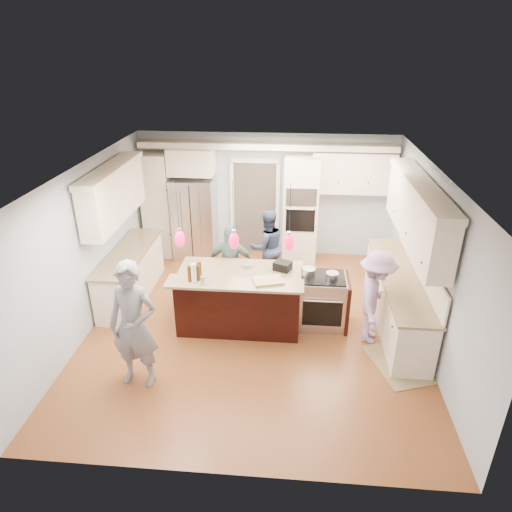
{
  "coord_description": "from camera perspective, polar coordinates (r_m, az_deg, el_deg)",
  "views": [
    {
      "loc": [
        0.6,
        -6.54,
        4.48
      ],
      "look_at": [
        0.0,
        0.35,
        1.15
      ],
      "focal_mm": 32.0,
      "sensor_mm": 36.0,
      "label": 1
    }
  ],
  "objects": [
    {
      "name": "pot_large",
      "position": [
        7.57,
        6.61,
        -1.99
      ],
      "size": [
        0.22,
        0.22,
        0.13
      ],
      "primitive_type": "cylinder",
      "color": "#B7B7BC",
      "rests_on": "island_range"
    },
    {
      "name": "left_cabinets",
      "position": [
        8.65,
        -16.09,
        1.33
      ],
      "size": [
        0.64,
        2.3,
        2.51
      ],
      "color": "#FFEBCE",
      "rests_on": "ground"
    },
    {
      "name": "room_shell",
      "position": [
        7.08,
        -0.24,
        3.65
      ],
      "size": [
        5.54,
        6.04,
        2.72
      ],
      "color": "#B2BCC6",
      "rests_on": "ground"
    },
    {
      "name": "pendant_lights",
      "position": [
        6.65,
        -2.79,
        1.96
      ],
      "size": [
        1.75,
        0.15,
        1.03
      ],
      "color": "black",
      "rests_on": "ground"
    },
    {
      "name": "cutting_board",
      "position": [
        6.94,
        1.51,
        -3.08
      ],
      "size": [
        0.52,
        0.43,
        0.03
      ],
      "primitive_type": "cube",
      "rotation": [
        0.0,
        0.0,
        0.29
      ],
      "color": "tan",
      "rests_on": "kitchen_island"
    },
    {
      "name": "person_range_side",
      "position": [
        7.43,
        14.65,
        -5.09
      ],
      "size": [
        0.79,
        1.11,
        1.56
      ],
      "primitive_type": "imported",
      "rotation": [
        0.0,
        0.0,
        1.35
      ],
      "color": "#A786B5",
      "rests_on": "ground"
    },
    {
      "name": "beer_bottle_c",
      "position": [
        6.98,
        -7.22,
        -2.09
      ],
      "size": [
        0.08,
        0.08,
        0.25
      ],
      "primitive_type": "cylinder",
      "rotation": [
        0.0,
        0.0,
        -0.34
      ],
      "color": "#40230B",
      "rests_on": "kitchen_island"
    },
    {
      "name": "drink_can",
      "position": [
        6.88,
        -6.65,
        -3.07
      ],
      "size": [
        0.08,
        0.08,
        0.14
      ],
      "primitive_type": "cylinder",
      "rotation": [
        0.0,
        0.0,
        -0.18
      ],
      "color": "#B7B7BC",
      "rests_on": "kitchen_island"
    },
    {
      "name": "kitchen_island",
      "position": [
        7.77,
        -2.0,
        -5.25
      ],
      "size": [
        2.1,
        1.46,
        1.12
      ],
      "color": "black",
      "rests_on": "ground"
    },
    {
      "name": "pot_small",
      "position": [
        7.53,
        9.49,
        -2.42
      ],
      "size": [
        0.21,
        0.21,
        0.1
      ],
      "primitive_type": "cylinder",
      "color": "#B7B7BC",
      "rests_on": "island_range"
    },
    {
      "name": "water_bottle",
      "position": [
        6.91,
        -7.81,
        -2.16
      ],
      "size": [
        0.1,
        0.1,
        0.32
      ],
      "primitive_type": "cylinder",
      "rotation": [
        0.0,
        0.0,
        0.43
      ],
      "color": "silver",
      "rests_on": "kitchen_island"
    },
    {
      "name": "person_far_left",
      "position": [
        8.96,
        1.39,
        1.17
      ],
      "size": [
        0.91,
        0.83,
        1.52
      ],
      "primitive_type": "imported",
      "rotation": [
        0.0,
        0.0,
        3.57
      ],
      "color": "navy",
      "rests_on": "ground"
    },
    {
      "name": "person_bar_end",
      "position": [
        6.47,
        -15.04,
        -8.4
      ],
      "size": [
        0.73,
        0.52,
        1.89
      ],
      "primitive_type": "imported",
      "rotation": [
        0.0,
        0.0,
        -0.1
      ],
      "color": "slate",
      "rests_on": "ground"
    },
    {
      "name": "right_counter_run",
      "position": [
        7.87,
        18.01,
        -1.45
      ],
      "size": [
        0.64,
        3.1,
        2.51
      ],
      "color": "#FFEBCE",
      "rests_on": "ground"
    },
    {
      "name": "person_far_right",
      "position": [
        8.35,
        -3.12,
        -0.94
      ],
      "size": [
        0.86,
        0.36,
        1.47
      ],
      "primitive_type": "imported",
      "rotation": [
        0.0,
        0.0,
        3.14
      ],
      "color": "slate",
      "rests_on": "ground"
    },
    {
      "name": "beer_bottle_a",
      "position": [
        7.03,
        -7.08,
        -1.79
      ],
      "size": [
        0.08,
        0.08,
        0.27
      ],
      "primitive_type": "cylinder",
      "rotation": [
        0.0,
        0.0,
        0.28
      ],
      "color": "#40230B",
      "rests_on": "kitchen_island"
    },
    {
      "name": "oven_column",
      "position": [
        9.79,
        5.58,
        5.7
      ],
      "size": [
        0.72,
        0.69,
        2.3
      ],
      "color": "#FFEBCE",
      "rests_on": "ground"
    },
    {
      "name": "island_range",
      "position": [
        7.82,
        8.41,
        -5.54
      ],
      "size": [
        0.82,
        0.71,
        0.92
      ],
      "color": "#B7B7BC",
      "rests_on": "ground"
    },
    {
      "name": "back_upper_cabinets",
      "position": [
        9.81,
        -3.17,
        9.01
      ],
      "size": [
        5.3,
        0.61,
        2.54
      ],
      "color": "#FFEBCE",
      "rests_on": "ground"
    },
    {
      "name": "floor_rug",
      "position": [
        7.43,
        17.49,
        -12.72
      ],
      "size": [
        1.05,
        1.26,
        0.01
      ],
      "primitive_type": "cube",
      "rotation": [
        0.0,
        0.0,
        0.32
      ],
      "color": "#9A8454",
      "rests_on": "ground"
    },
    {
      "name": "refrigerator",
      "position": [
        10.08,
        -7.7,
        4.67
      ],
      "size": [
        0.9,
        0.7,
        1.8
      ],
      "primitive_type": "cube",
      "color": "#B7B7BC",
      "rests_on": "ground"
    },
    {
      "name": "beer_bottle_b",
      "position": [
        6.96,
        -8.31,
        -2.21
      ],
      "size": [
        0.07,
        0.07,
        0.26
      ],
      "primitive_type": "cylinder",
      "rotation": [
        0.0,
        0.0,
        -0.02
      ],
      "color": "#40230B",
      "rests_on": "kitchen_island"
    },
    {
      "name": "ground_plane",
      "position": [
        7.95,
        -0.22,
        -8.59
      ],
      "size": [
        6.0,
        6.0,
        0.0
      ],
      "primitive_type": "plane",
      "color": "brown",
      "rests_on": "ground"
    }
  ]
}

